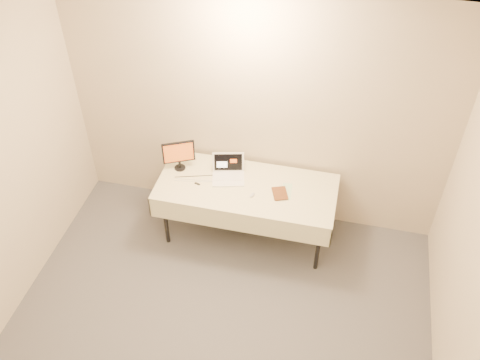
% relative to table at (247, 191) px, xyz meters
% --- Properties ---
extents(back_wall, '(4.00, 0.10, 2.70)m').
position_rel_table_xyz_m(back_wall, '(0.00, 0.45, 0.67)').
color(back_wall, beige).
rests_on(back_wall, ground).
extents(table, '(1.86, 0.81, 0.74)m').
position_rel_table_xyz_m(table, '(0.00, 0.00, 0.00)').
color(table, black).
rests_on(table, ground).
extents(laptop, '(0.39, 0.37, 0.23)m').
position_rel_table_xyz_m(laptop, '(-0.22, 0.11, 0.12)').
color(laptop, white).
rests_on(laptop, table).
extents(monitor, '(0.32, 0.17, 0.35)m').
position_rel_table_xyz_m(monitor, '(-0.76, 0.12, 0.27)').
color(monitor, black).
rests_on(monitor, table).
extents(book, '(0.14, 0.07, 0.19)m').
position_rel_table_xyz_m(book, '(0.29, -0.06, 0.16)').
color(book, brown).
rests_on(book, table).
extents(alarm_clock, '(0.12, 0.09, 0.05)m').
position_rel_table_xyz_m(alarm_clock, '(-0.19, 0.31, 0.09)').
color(alarm_clock, black).
rests_on(alarm_clock, table).
extents(clicker, '(0.06, 0.09, 0.02)m').
position_rel_table_xyz_m(clicker, '(0.09, -0.12, 0.07)').
color(clicker, silver).
rests_on(clicker, table).
extents(paper_form, '(0.12, 0.25, 0.00)m').
position_rel_table_xyz_m(paper_form, '(0.42, 0.02, 0.06)').
color(paper_form, '#B7DBAE').
rests_on(paper_form, table).
extents(usb_dongle, '(0.06, 0.03, 0.01)m').
position_rel_table_xyz_m(usb_dongle, '(-0.51, -0.08, 0.07)').
color(usb_dongle, black).
rests_on(usb_dongle, table).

